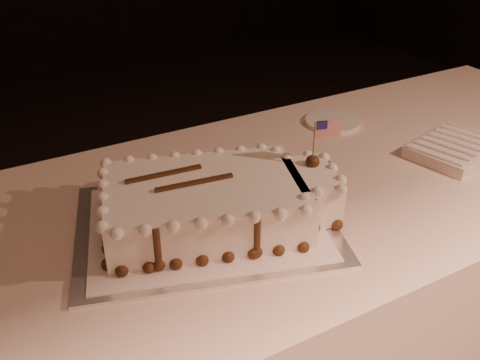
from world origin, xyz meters
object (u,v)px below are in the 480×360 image
banquet_table (235,326)px  sheet_cake (218,201)px  napkin_stack (454,149)px  side_plate (332,122)px  cake_board (206,224)px

banquet_table → sheet_cake: 0.44m
napkin_stack → side_plate: 0.34m
napkin_stack → side_plate: size_ratio=1.64×
sheet_cake → side_plate: 0.59m
banquet_table → napkin_stack: (0.59, -0.08, 0.39)m
banquet_table → napkin_stack: 0.71m
side_plate → cake_board: bearing=-152.8°
banquet_table → cake_board: (-0.09, -0.05, 0.38)m
sheet_cake → cake_board: bearing=163.2°
banquet_table → side_plate: bearing=27.0°
banquet_table → sheet_cake: (-0.07, -0.06, 0.43)m
cake_board → side_plate: (0.54, 0.28, 0.00)m
sheet_cake → side_plate: bearing=29.1°
sheet_cake → napkin_stack: 0.66m
banquet_table → napkin_stack: napkin_stack is taller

